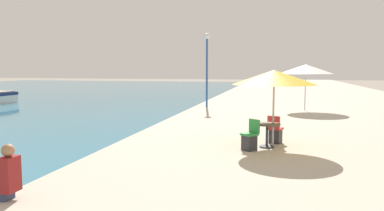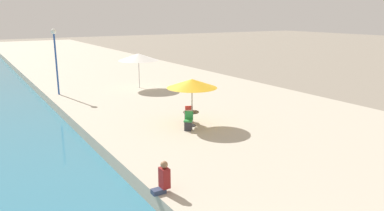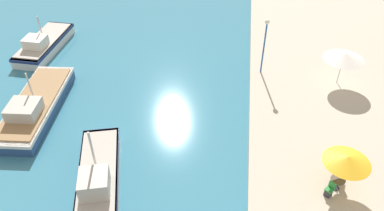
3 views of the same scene
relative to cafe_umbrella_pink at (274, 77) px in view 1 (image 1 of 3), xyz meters
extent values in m
cube|color=#BCB29E|center=(3.00, 24.39, -2.45)|extent=(16.00, 90.00, 0.62)
cylinder|color=#B7B7B7|center=(0.00, 0.00, -1.11)|extent=(0.06, 0.06, 2.07)
cone|color=yellow|center=(0.00, 0.00, 0.00)|extent=(2.55, 2.55, 0.45)
cylinder|color=#B7B7B7|center=(1.68, 10.46, -1.02)|extent=(0.06, 0.06, 2.25)
cone|color=white|center=(1.68, 10.46, 0.22)|extent=(3.01, 3.01, 0.53)
cylinder|color=#333338|center=(-0.17, -0.19, -2.12)|extent=(0.44, 0.44, 0.04)
cylinder|color=#333338|center=(-0.17, -0.19, -1.79)|extent=(0.08, 0.08, 0.70)
cylinder|color=#4C4742|center=(-0.17, -0.19, -1.42)|extent=(0.80, 0.80, 0.04)
cube|color=#2D2D33|center=(-0.67, -0.75, -1.92)|extent=(0.48, 0.48, 0.45)
cube|color=#2D8E42|center=(-0.67, -0.75, -1.66)|extent=(0.56, 0.56, 0.06)
cube|color=#2D8E42|center=(-0.54, -0.60, -1.43)|extent=(0.34, 0.31, 0.40)
cube|color=#2D2D33|center=(0.08, 0.52, -1.92)|extent=(0.44, 0.44, 0.45)
cube|color=red|center=(0.08, 0.52, -1.66)|extent=(0.51, 0.51, 0.06)
cube|color=red|center=(0.01, 0.33, -1.43)|extent=(0.40, 0.19, 0.40)
cube|color=#333D5B|center=(-4.89, -5.94, -2.06)|extent=(0.44, 0.28, 0.16)
cube|color=maroon|center=(-4.67, -5.94, -1.65)|extent=(0.26, 0.36, 0.66)
sphere|color=#9E704C|center=(-4.67, -5.94, -1.21)|extent=(0.24, 0.24, 0.24)
cylinder|color=#28519E|center=(-4.17, 11.19, -0.04)|extent=(0.12, 0.12, 4.20)
sphere|color=white|center=(-4.17, 11.19, 2.24)|extent=(0.36, 0.36, 0.36)
camera|label=1|loc=(0.08, -11.73, 0.29)|focal=35.00mm
camera|label=2|loc=(-9.66, -15.74, 3.41)|focal=35.00mm
camera|label=3|loc=(-6.39, -14.61, 14.55)|focal=35.00mm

